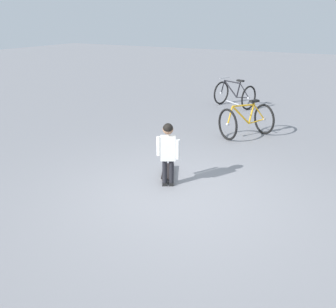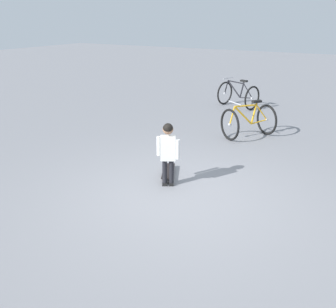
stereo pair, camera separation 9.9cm
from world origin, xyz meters
name	(u,v)px [view 2 (the right image)]	position (x,y,z in m)	size (l,w,h in m)	color
ground_plane	(185,197)	(0.00, 0.00, 0.00)	(50.00, 50.00, 0.00)	gray
child_person	(168,148)	(-0.44, 0.25, 0.66)	(0.41, 0.26, 1.06)	black
skateboard	(168,171)	(-0.66, 0.64, 0.06)	(0.47, 0.70, 0.07)	black
bicycle_near	(249,121)	(-0.15, 3.41, 0.38)	(1.20, 1.28, 0.85)	black
bicycle_mid	(238,95)	(-1.40, 6.15, 0.38)	(1.23, 1.00, 0.85)	black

